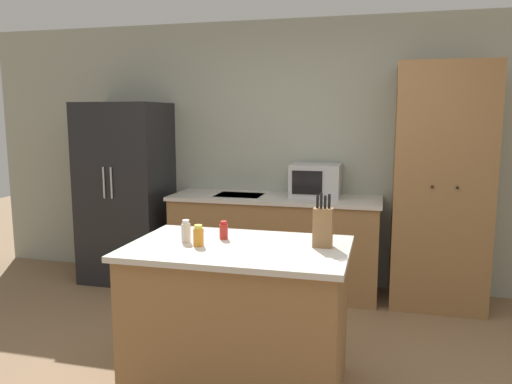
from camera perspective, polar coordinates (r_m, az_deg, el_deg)
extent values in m
cube|color=#9EA393|center=(4.96, 7.14, 4.26)|extent=(7.20, 0.06, 2.60)
cube|color=black|center=(5.25, -14.60, -0.06)|extent=(0.82, 0.67, 1.81)
cylinder|color=silver|center=(4.96, -17.01, 1.02)|extent=(0.02, 0.02, 0.30)
cylinder|color=silver|center=(4.91, -16.21, 0.99)|extent=(0.02, 0.02, 0.30)
cube|color=olive|center=(4.83, 2.12, -6.10)|extent=(1.95, 0.61, 0.89)
cube|color=beige|center=(4.74, 2.15, -0.70)|extent=(1.99, 0.65, 0.03)
cube|color=#9EA0A3|center=(4.82, -1.93, -0.40)|extent=(0.44, 0.34, 0.01)
cube|color=olive|center=(4.64, 20.33, 0.52)|extent=(0.80, 0.60, 2.12)
sphere|color=black|center=(4.32, 19.51, 0.56)|extent=(0.02, 0.02, 0.02)
sphere|color=black|center=(4.34, 22.03, 0.46)|extent=(0.02, 0.02, 0.02)
cube|color=olive|center=(3.17, -2.02, -14.36)|extent=(1.27, 0.79, 0.87)
cube|color=beige|center=(3.03, -2.07, -6.44)|extent=(1.33, 0.85, 0.03)
cube|color=#B2B5B7|center=(4.74, 6.86, 1.35)|extent=(0.46, 0.38, 0.31)
cube|color=black|center=(4.56, 5.85, 1.07)|extent=(0.28, 0.01, 0.22)
cube|color=olive|center=(2.99, 7.64, -4.07)|extent=(0.11, 0.08, 0.23)
cylinder|color=black|center=(2.96, 7.04, -1.10)|extent=(0.02, 0.02, 0.08)
cylinder|color=black|center=(2.94, 7.46, -1.00)|extent=(0.02, 0.02, 0.09)
cylinder|color=black|center=(2.94, 7.90, -1.15)|extent=(0.02, 0.02, 0.08)
cylinder|color=black|center=(2.95, 8.37, -1.06)|extent=(0.02, 0.02, 0.09)
cylinder|color=beige|center=(3.11, -8.00, -4.67)|extent=(0.06, 0.06, 0.12)
cylinder|color=silver|center=(3.09, -8.03, -3.40)|extent=(0.04, 0.04, 0.03)
cylinder|color=#B2281E|center=(3.17, -3.71, -4.54)|extent=(0.05, 0.05, 0.09)
cylinder|color=red|center=(3.16, -3.72, -3.53)|extent=(0.04, 0.04, 0.02)
cylinder|color=orange|center=(3.01, -6.59, -5.17)|extent=(0.06, 0.06, 0.11)
cylinder|color=#E5DB4C|center=(3.00, -6.61, -3.98)|extent=(0.05, 0.05, 0.02)
cylinder|color=red|center=(5.73, -19.41, -7.07)|extent=(0.11, 0.11, 0.34)
cylinder|color=black|center=(5.69, -19.51, -5.14)|extent=(0.05, 0.05, 0.06)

